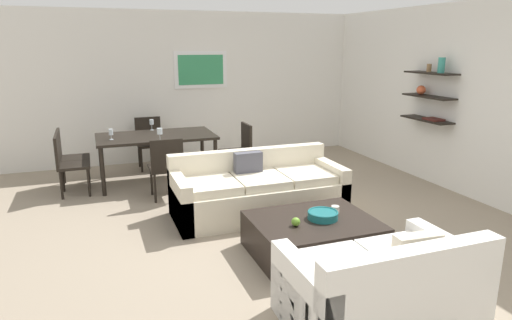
{
  "coord_description": "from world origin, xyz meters",
  "views": [
    {
      "loc": [
        -1.94,
        -4.78,
        2.12
      ],
      "look_at": [
        -0.11,
        0.2,
        0.75
      ],
      "focal_mm": 31.64,
      "sensor_mm": 36.0,
      "label": 1
    }
  ],
  "objects": [
    {
      "name": "ground_plane",
      "position": [
        0.0,
        0.0,
        0.0
      ],
      "size": [
        18.0,
        18.0,
        0.0
      ],
      "primitive_type": "plane",
      "color": "gray"
    },
    {
      "name": "back_wall_unit",
      "position": [
        0.3,
        3.53,
        1.35
      ],
      "size": [
        8.4,
        0.09,
        2.7
      ],
      "color": "silver",
      "rests_on": "ground"
    },
    {
      "name": "right_wall_shelf_unit",
      "position": [
        3.03,
        0.6,
        1.35
      ],
      "size": [
        0.34,
        8.2,
        2.7
      ],
      "color": "silver",
      "rests_on": "ground"
    },
    {
      "name": "sofa_beige",
      "position": [
        -0.04,
        0.34,
        0.29
      ],
      "size": [
        2.15,
        0.9,
        0.78
      ],
      "color": "beige",
      "rests_on": "ground"
    },
    {
      "name": "loveseat_white",
      "position": [
        0.04,
        -2.2,
        0.29
      ],
      "size": [
        1.44,
        0.9,
        0.78
      ],
      "color": "white",
      "rests_on": "ground"
    },
    {
      "name": "coffee_table",
      "position": [
        0.09,
        -0.94,
        0.19
      ],
      "size": [
        1.24,
        1.01,
        0.38
      ],
      "color": "black",
      "rests_on": "ground"
    },
    {
      "name": "decorative_bowl",
      "position": [
        0.19,
        -0.96,
        0.42
      ],
      "size": [
        0.32,
        0.32,
        0.08
      ],
      "color": "#19666B",
      "rests_on": "coffee_table"
    },
    {
      "name": "candle_jar",
      "position": [
        0.39,
        -0.86,
        0.42
      ],
      "size": [
        0.09,
        0.09,
        0.08
      ],
      "primitive_type": "cylinder",
      "color": "silver",
      "rests_on": "coffee_table"
    },
    {
      "name": "apple_on_coffee_table",
      "position": [
        -0.15,
        -1.03,
        0.42
      ],
      "size": [
        0.09,
        0.09,
        0.09
      ],
      "primitive_type": "sphere",
      "color": "#669E2D",
      "rests_on": "coffee_table"
    },
    {
      "name": "dining_table",
      "position": [
        -1.04,
        2.19,
        0.68
      ],
      "size": [
        1.78,
        1.0,
        0.75
      ],
      "color": "black",
      "rests_on": "ground"
    },
    {
      "name": "dining_chair_head",
      "position": [
        -1.04,
        3.1,
        0.5
      ],
      "size": [
        0.44,
        0.44,
        0.88
      ],
      "color": "black",
      "rests_on": "ground"
    },
    {
      "name": "dining_chair_right_near",
      "position": [
        0.26,
        1.97,
        0.5
      ],
      "size": [
        0.44,
        0.44,
        0.88
      ],
      "color": "black",
      "rests_on": "ground"
    },
    {
      "name": "dining_chair_left_far",
      "position": [
        -2.33,
        2.42,
        0.5
      ],
      "size": [
        0.44,
        0.44,
        0.88
      ],
      "color": "black",
      "rests_on": "ground"
    },
    {
      "name": "dining_chair_foot",
      "position": [
        -1.04,
        1.29,
        0.5
      ],
      "size": [
        0.44,
        0.44,
        0.88
      ],
      "color": "black",
      "rests_on": "ground"
    },
    {
      "name": "dining_chair_left_near",
      "position": [
        -2.33,
        1.97,
        0.5
      ],
      "size": [
        0.44,
        0.44,
        0.88
      ],
      "color": "black",
      "rests_on": "ground"
    },
    {
      "name": "wine_glass_head",
      "position": [
        -1.04,
        2.63,
        0.88
      ],
      "size": [
        0.07,
        0.07,
        0.18
      ],
      "color": "silver",
      "rests_on": "dining_table"
    },
    {
      "name": "wine_glass_foot",
      "position": [
        -1.04,
        1.75,
        0.88
      ],
      "size": [
        0.08,
        0.08,
        0.18
      ],
      "color": "silver",
      "rests_on": "dining_table"
    },
    {
      "name": "wine_glass_left_near",
      "position": [
        -1.7,
        2.07,
        0.86
      ],
      "size": [
        0.06,
        0.06,
        0.16
      ],
      "color": "silver",
      "rests_on": "dining_table"
    }
  ]
}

